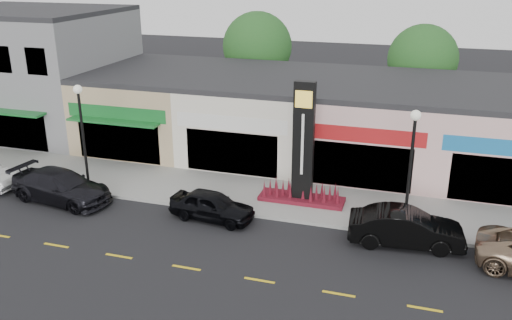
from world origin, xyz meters
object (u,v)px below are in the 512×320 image
at_px(lamp_east_near, 411,159).
at_px(pylon_sign, 303,161).
at_px(car_dark_sedan, 61,186).
at_px(car_black_conv, 406,228).
at_px(lamp_west_near, 82,127).
at_px(car_black_sedan, 212,206).

height_order(lamp_east_near, pylon_sign, pylon_sign).
distance_m(pylon_sign, car_dark_sedan, 12.07).
bearing_deg(car_black_conv, car_dark_sedan, 86.34).
height_order(lamp_west_near, car_black_sedan, lamp_west_near).
height_order(car_dark_sedan, car_black_conv, car_black_conv).
bearing_deg(car_black_conv, car_black_sedan, 85.69).
bearing_deg(pylon_sign, lamp_east_near, -18.75).
relative_size(lamp_west_near, car_dark_sedan, 1.02).
bearing_deg(car_dark_sedan, car_black_conv, -80.42).
distance_m(car_black_sedan, car_black_conv, 8.70).
bearing_deg(car_black_conv, lamp_west_near, 81.00).
bearing_deg(pylon_sign, car_dark_sedan, -164.43).
bearing_deg(lamp_west_near, pylon_sign, 8.77).
bearing_deg(pylon_sign, lamp_west_near, -171.23).
xyz_separation_m(car_dark_sedan, car_black_conv, (16.63, 0.48, 0.00)).
relative_size(car_black_sedan, car_black_conv, 0.84).
bearing_deg(car_black_sedan, pylon_sign, -45.12).
height_order(lamp_east_near, car_black_sedan, lamp_east_near).
distance_m(lamp_east_near, pylon_sign, 5.42).
relative_size(lamp_west_near, car_black_conv, 1.15).
relative_size(pylon_sign, car_black_sedan, 1.50).
relative_size(pylon_sign, car_black_conv, 1.26).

